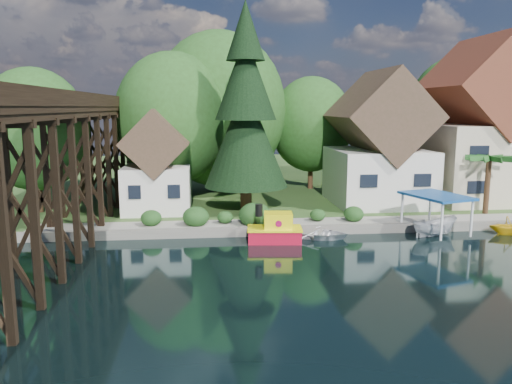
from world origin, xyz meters
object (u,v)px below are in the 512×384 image
trestle_bridge (51,163)px  house_center (480,131)px  shed (157,168)px  boat_yellow (509,225)px  palm_tree (489,160)px  tugboat (275,230)px  conifer (246,112)px  boat_white_a (319,232)px  boat_canopy (435,218)px  house_left (379,148)px

trestle_bridge → house_center: size_ratio=3.18×
shed → boat_yellow: 25.38m
palm_tree → tugboat: 17.73m
conifer → boat_white_a: 11.07m
house_center → boat_canopy: house_center is taller
boat_white_a → boat_yellow: 12.93m
tugboat → boat_white_a: size_ratio=0.94×
palm_tree → conifer: bearing=171.0°
tugboat → house_left: bearing=43.8°
tugboat → palm_tree: bearing=15.3°
house_left → boat_white_a: size_ratio=2.88×
boat_white_a → boat_yellow: size_ratio=1.48×
shed → boat_white_a: shed is taller
palm_tree → shed: bearing=172.0°
house_left → house_center: house_center is taller
trestle_bridge → shed: size_ratio=5.63×
shed → boat_canopy: (18.81, -7.62, -2.63)m
conifer → boat_canopy: (12.02, -6.97, -6.87)m
trestle_bridge → conifer: size_ratio=2.81×
trestle_bridge → conifer: bearing=36.3°
conifer → boat_yellow: size_ratio=6.08×
conifer → house_left: bearing=10.9°
boat_yellow → house_left: bearing=42.4°
tugboat → boat_yellow: (15.89, 0.25, -0.07)m
house_left → tugboat: (-9.94, -9.54, -4.39)m
palm_tree → boat_white_a: bearing=-164.0°
conifer → boat_yellow: bearing=-22.6°
house_left → shed: bearing=-175.2°
house_left → conifer: conifer is taller
tugboat → boat_canopy: size_ratio=0.72×
conifer → boat_canopy: conifer is taller
trestle_bridge → house_left: (23.00, 10.83, -0.21)m
house_left → boat_canopy: 9.97m
shed → tugboat: (8.06, -8.04, -3.08)m
boat_canopy → palm_tree: bearing=34.9°
boat_white_a → trestle_bridge: bearing=116.7°
trestle_bridge → tugboat: (13.06, 1.29, -4.60)m
house_center → boat_white_a: 19.50m
shed → palm_tree: shed is taller
house_center → shed: house_center is taller
trestle_bridge → palm_tree: size_ratio=9.46×
boat_white_a → boat_yellow: (12.93, -0.37, 0.28)m
boat_yellow → conifer: bearing=77.1°
boat_yellow → trestle_bridge: bearing=102.8°
palm_tree → boat_white_a: (-13.73, -3.94, -4.18)m
house_center → boat_canopy: size_ratio=2.78×
tugboat → boat_white_a: 3.05m
house_center → palm_tree: bearing=-112.3°
trestle_bridge → house_center: 33.96m
house_left → house_center: 9.10m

